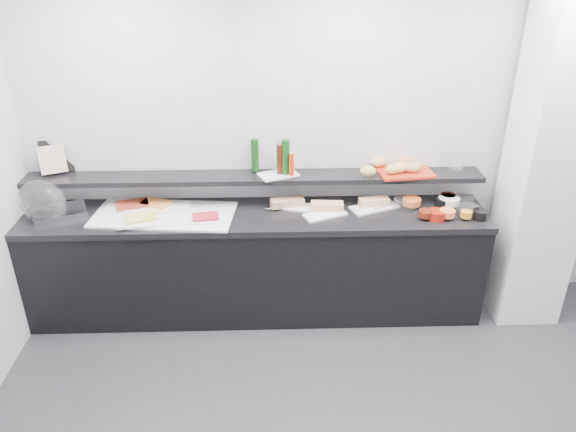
{
  "coord_description": "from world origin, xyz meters",
  "views": [
    {
      "loc": [
        -0.56,
        -2.21,
        2.86
      ],
      "look_at": [
        -0.45,
        1.45,
        1.0
      ],
      "focal_mm": 35.0,
      "sensor_mm": 36.0,
      "label": 1
    }
  ],
  "objects_px": {
    "bread_tray": "(405,172)",
    "condiment_tray": "(278,175)",
    "framed_print": "(57,156)",
    "sandwich_plate_mid": "(325,215)",
    "carafe": "(458,154)",
    "cloche_base": "(60,212)"
  },
  "relations": [
    {
      "from": "bread_tray",
      "to": "condiment_tray",
      "type": "bearing_deg",
      "value": 173.93
    },
    {
      "from": "framed_print",
      "to": "condiment_tray",
      "type": "height_order",
      "value": "framed_print"
    },
    {
      "from": "sandwich_plate_mid",
      "to": "condiment_tray",
      "type": "bearing_deg",
      "value": 125.4
    },
    {
      "from": "condiment_tray",
      "to": "bread_tray",
      "type": "relative_size",
      "value": 0.71
    },
    {
      "from": "framed_print",
      "to": "bread_tray",
      "type": "distance_m",
      "value": 2.75
    },
    {
      "from": "framed_print",
      "to": "carafe",
      "type": "height_order",
      "value": "carafe"
    },
    {
      "from": "bread_tray",
      "to": "carafe",
      "type": "distance_m",
      "value": 0.43
    },
    {
      "from": "cloche_base",
      "to": "condiment_tray",
      "type": "bearing_deg",
      "value": -18.16
    },
    {
      "from": "framed_print",
      "to": "carafe",
      "type": "relative_size",
      "value": 0.87
    },
    {
      "from": "framed_print",
      "to": "bread_tray",
      "type": "xyz_separation_m",
      "value": [
        2.75,
        -0.12,
        -0.12
      ]
    },
    {
      "from": "cloche_base",
      "to": "bread_tray",
      "type": "distance_m",
      "value": 2.72
    },
    {
      "from": "sandwich_plate_mid",
      "to": "condiment_tray",
      "type": "xyz_separation_m",
      "value": [
        -0.36,
        0.22,
        0.25
      ]
    },
    {
      "from": "cloche_base",
      "to": "sandwich_plate_mid",
      "type": "height_order",
      "value": "cloche_base"
    },
    {
      "from": "sandwich_plate_mid",
      "to": "carafe",
      "type": "xyz_separation_m",
      "value": [
        1.05,
        0.24,
        0.39
      ]
    },
    {
      "from": "cloche_base",
      "to": "framed_print",
      "type": "xyz_separation_m",
      "value": [
        -0.04,
        0.27,
        0.36
      ]
    },
    {
      "from": "cloche_base",
      "to": "sandwich_plate_mid",
      "type": "xyz_separation_m",
      "value": [
        2.06,
        -0.08,
        -0.01
      ]
    },
    {
      "from": "bread_tray",
      "to": "framed_print",
      "type": "bearing_deg",
      "value": 170.54
    },
    {
      "from": "sandwich_plate_mid",
      "to": "bread_tray",
      "type": "distance_m",
      "value": 0.73
    },
    {
      "from": "condiment_tray",
      "to": "bread_tray",
      "type": "xyz_separation_m",
      "value": [
        1.0,
        0.02,
        0.0
      ]
    },
    {
      "from": "cloche_base",
      "to": "sandwich_plate_mid",
      "type": "bearing_deg",
      "value": -24.97
    },
    {
      "from": "sandwich_plate_mid",
      "to": "carafe",
      "type": "bearing_deg",
      "value": -10.32
    },
    {
      "from": "cloche_base",
      "to": "condiment_tray",
      "type": "distance_m",
      "value": 1.72
    }
  ]
}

